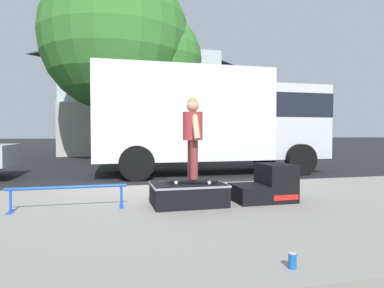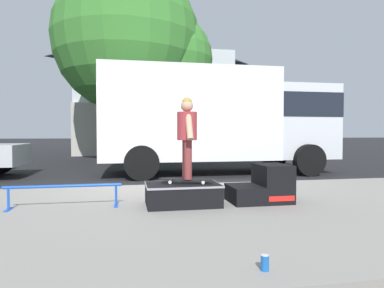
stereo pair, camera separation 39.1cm
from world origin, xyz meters
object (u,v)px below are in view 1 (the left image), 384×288
(skate_box, at_px, (188,193))
(skateboard, at_px, (193,179))
(kicker_ramp, at_px, (267,186))
(box_truck, at_px, (212,117))
(skater_kid, at_px, (193,131))
(soda_can, at_px, (292,261))
(street_tree_main, at_px, (124,43))
(grind_rail, at_px, (68,191))

(skate_box, distance_m, skateboard, 0.22)
(kicker_ramp, xyz_separation_m, box_truck, (0.58, 4.83, 1.33))
(kicker_ramp, xyz_separation_m, skateboard, (-1.24, 0.02, 0.14))
(skater_kid, height_order, soda_can, skater_kid)
(box_truck, distance_m, street_tree_main, 6.07)
(skate_box, xyz_separation_m, box_truck, (1.90, 4.83, 1.40))
(skater_kid, bearing_deg, box_truck, 69.22)
(skater_kid, height_order, street_tree_main, street_tree_main)
(grind_rail, distance_m, skateboard, 1.82)
(skater_kid, bearing_deg, grind_rail, 176.31)
(skate_box, bearing_deg, grind_rail, 175.64)
(skate_box, relative_size, box_truck, 0.16)
(skate_box, height_order, box_truck, box_truck)
(soda_can, relative_size, box_truck, 0.02)
(kicker_ramp, relative_size, grind_rail, 0.57)
(kicker_ramp, bearing_deg, box_truck, 83.11)
(soda_can, xyz_separation_m, street_tree_main, (-0.71, 11.95, 4.75))
(kicker_ramp, xyz_separation_m, grind_rail, (-3.06, 0.13, 0.02))
(grind_rail, bearing_deg, soda_can, -53.37)
(street_tree_main, bearing_deg, box_truck, -62.67)
(skateboard, xyz_separation_m, soda_can, (0.18, -2.57, -0.32))
(street_tree_main, bearing_deg, soda_can, -86.60)
(grind_rail, relative_size, skateboard, 2.06)
(skateboard, bearing_deg, street_tree_main, 93.25)
(kicker_ramp, relative_size, skater_kid, 0.76)
(skater_kid, bearing_deg, street_tree_main, 93.25)
(grind_rail, relative_size, box_truck, 0.24)
(box_truck, bearing_deg, skater_kid, -110.78)
(kicker_ramp, relative_size, street_tree_main, 0.12)
(skate_box, xyz_separation_m, grind_rail, (-1.74, 0.13, 0.08))
(kicker_ramp, distance_m, skateboard, 1.25)
(kicker_ramp, bearing_deg, skate_box, 179.99)
(kicker_ramp, height_order, street_tree_main, street_tree_main)
(skateboard, bearing_deg, grind_rail, 176.31)
(skateboard, distance_m, soda_can, 2.59)
(kicker_ramp, distance_m, grind_rail, 3.06)
(soda_can, distance_m, box_truck, 7.71)
(skate_box, height_order, skateboard, skateboard)
(skater_kid, height_order, box_truck, box_truck)
(kicker_ramp, relative_size, skateboard, 1.18)
(grind_rail, distance_m, skater_kid, 2.02)
(grind_rail, xyz_separation_m, box_truck, (3.64, 4.70, 1.32))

